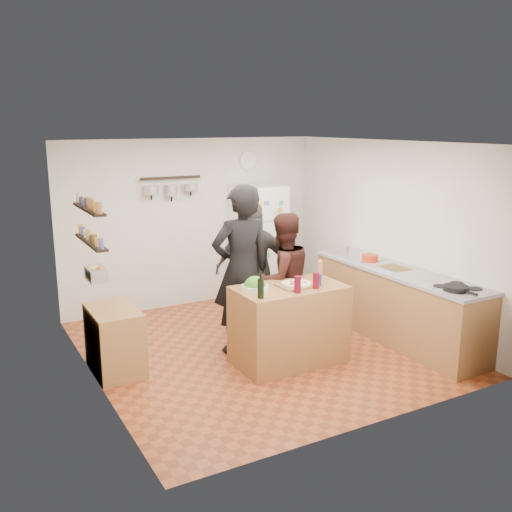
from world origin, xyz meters
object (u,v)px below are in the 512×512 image
salt_canister (318,280)px  fridge (258,243)px  wine_bottle (261,289)px  red_bowl (370,258)px  person_center (282,280)px  salad_bowl (255,288)px  skillet (456,288)px  person_left (241,270)px  person_back (255,269)px  side_table (115,340)px  pepper_mill (320,272)px  counter_run (397,305)px  wall_clock (248,160)px  prep_island (289,324)px

salt_canister → fridge: 2.45m
wine_bottle → red_bowl: wine_bottle is taller
person_center → red_bowl: 1.34m
salad_bowl → red_bowl: (1.97, 0.42, 0.03)m
skillet → fridge: size_ratio=0.16×
person_left → red_bowl: (1.89, -0.08, -0.06)m
person_left → red_bowl: size_ratio=9.47×
wine_bottle → salt_canister: wine_bottle is taller
person_back → side_table: bearing=35.3°
wine_bottle → pepper_mill: bearing=15.9°
person_back → fridge: size_ratio=0.97×
pepper_mill → salt_canister: (-0.15, -0.17, -0.03)m
side_table → pepper_mill: bearing=-16.4°
wine_bottle → person_back: (0.60, 1.23, -0.15)m
counter_run → skillet: skillet is taller
person_left → red_bowl: 1.89m
pepper_mill → red_bowl: 1.18m
skillet → wall_clock: 3.89m
red_bowl → prep_island: bearing=-163.2°
person_center → counter_run: (1.38, -0.55, -0.38)m
prep_island → wall_clock: 3.22m
salt_canister → person_center: (-0.08, 0.64, -0.15)m
prep_island → red_bowl: size_ratio=5.78×
wine_bottle → skillet: size_ratio=0.75×
person_center → wall_clock: bearing=-108.5°
pepper_mill → skillet: size_ratio=0.72×
prep_island → pepper_mill: 0.72m
pepper_mill → wall_clock: size_ratio=0.67×
person_back → skillet: size_ratio=6.22×
skillet → fridge: fridge is taller
prep_island → person_back: person_back is taller
pepper_mill → red_bowl: size_ratio=0.93×
person_center → side_table: size_ratio=2.08×
counter_run → fridge: fridge is taller
skillet → wall_clock: (-0.65, 3.64, 1.20)m
salad_bowl → counter_run: 2.08m
fridge → person_center: bearing=-109.9°
salt_canister → wine_bottle: bearing=-172.9°
salad_bowl → person_back: (0.52, 0.96, -0.07)m
wine_bottle → person_center: size_ratio=0.13×
wine_bottle → person_left: (0.17, 0.76, 0.01)m
person_center → skillet: (1.28, -1.56, 0.11)m
person_center → red_bowl: size_ratio=7.71×
skillet → person_center: bearing=129.4°
pepper_mill → red_bowl: (1.10, 0.42, -0.05)m
person_center → side_table: bearing=-7.3°
person_center → fridge: fridge is taller
salad_bowl → wine_bottle: 0.29m
person_center → wall_clock: wall_clock is taller
person_back → skillet: bearing=151.0°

